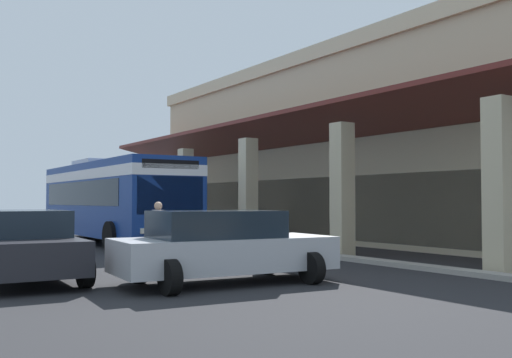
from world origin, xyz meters
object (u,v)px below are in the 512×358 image
pedestrian (158,229)px  potted_palm (194,221)px  parked_sedan_charcoal (23,245)px  parked_sedan_silver (222,246)px  transit_bus (112,196)px

pedestrian → potted_palm: (-9.97, 6.14, -0.18)m
parked_sedan_charcoal → parked_sedan_silver: bearing=51.8°
parked_sedan_silver → transit_bus: bearing=170.8°
parked_sedan_charcoal → potted_palm: size_ratio=1.55×
transit_bus → parked_sedan_silver: bearing=-9.2°
parked_sedan_charcoal → pedestrian: (-1.67, 3.75, 0.17)m
transit_bus → parked_sedan_charcoal: transit_bus is taller
transit_bus → parked_sedan_charcoal: size_ratio=2.50×
pedestrian → potted_palm: potted_palm is taller
parked_sedan_silver → pedestrian: size_ratio=2.76×
transit_bus → potted_palm: 5.21m
transit_bus → pedestrian: bearing=-10.8°
parked_sedan_charcoal → pedestrian: bearing=114.0°
transit_bus → parked_sedan_silver: (12.13, -1.97, -1.10)m
parked_sedan_charcoal → pedestrian: size_ratio=2.73×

